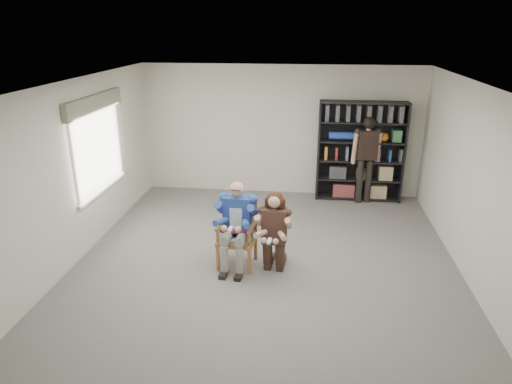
% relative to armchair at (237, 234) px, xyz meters
% --- Properties ---
extents(room_shell, '(6.00, 7.00, 2.80)m').
position_rel_armchair_xyz_m(room_shell, '(0.44, -0.09, 0.87)').
color(room_shell, silver).
rests_on(room_shell, ground).
extents(floor, '(6.00, 7.00, 0.01)m').
position_rel_armchair_xyz_m(floor, '(0.44, -0.09, -0.53)').
color(floor, '#5F5C58').
rests_on(floor, ground).
extents(window_left, '(0.16, 2.00, 1.75)m').
position_rel_armchair_xyz_m(window_left, '(-2.51, 0.91, 1.10)').
color(window_left, silver).
rests_on(window_left, room_shell).
extents(armchair, '(0.67, 0.65, 1.06)m').
position_rel_armchair_xyz_m(armchair, '(0.00, 0.00, 0.00)').
color(armchair, '#9D6937').
rests_on(armchair, floor).
extents(seated_man, '(0.67, 0.88, 1.38)m').
position_rel_armchair_xyz_m(seated_man, '(0.00, 0.00, 0.16)').
color(seated_man, navy).
rests_on(seated_man, floor).
extents(kneeling_woman, '(0.61, 0.90, 1.27)m').
position_rel_armchair_xyz_m(kneeling_woman, '(0.58, -0.12, 0.10)').
color(kneeling_woman, '#36231C').
rests_on(kneeling_woman, floor).
extents(bookshelf, '(1.80, 0.38, 2.10)m').
position_rel_armchair_xyz_m(bookshelf, '(2.14, 3.19, 0.52)').
color(bookshelf, black).
rests_on(bookshelf, floor).
extents(standing_man, '(0.62, 0.44, 1.83)m').
position_rel_armchair_xyz_m(standing_man, '(2.24, 3.00, 0.38)').
color(standing_man, black).
rests_on(standing_man, floor).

